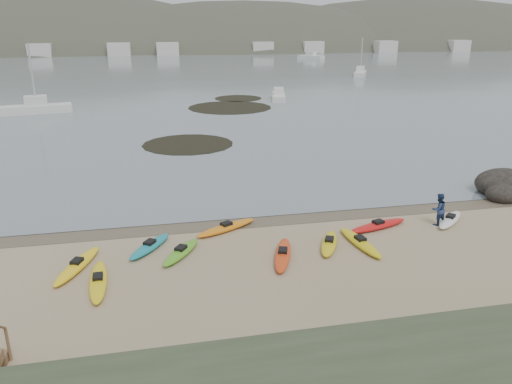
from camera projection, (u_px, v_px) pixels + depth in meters
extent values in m
plane|color=tan|center=(256.00, 218.00, 27.57)|extent=(600.00, 600.00, 0.00)
plane|color=brown|center=(257.00, 220.00, 27.29)|extent=(60.00, 60.00, 0.00)
plane|color=slate|center=(156.00, 40.00, 305.41)|extent=(1200.00, 1200.00, 0.00)
ellipsoid|color=yellow|center=(329.00, 243.00, 23.97)|extent=(1.94, 3.07, 0.34)
ellipsoid|color=red|center=(283.00, 255.00, 22.80)|extent=(1.82, 3.67, 0.34)
ellipsoid|color=gold|center=(360.00, 242.00, 24.09)|extent=(1.14, 3.77, 0.34)
ellipsoid|color=white|center=(450.00, 220.00, 26.82)|extent=(2.77, 2.58, 0.34)
ellipsoid|color=#57AC22|center=(181.00, 252.00, 23.05)|extent=(2.24, 2.98, 0.34)
ellipsoid|color=yellow|center=(77.00, 265.00, 21.79)|extent=(2.02, 3.83, 0.34)
ellipsoid|color=orange|center=(226.00, 228.00, 25.81)|extent=(3.58, 2.39, 0.34)
ellipsoid|color=yellow|center=(98.00, 281.00, 20.46)|extent=(0.87, 3.77, 0.34)
ellipsoid|color=red|center=(378.00, 226.00, 26.06)|extent=(3.73, 1.75, 0.34)
ellipsoid|color=teal|center=(150.00, 246.00, 23.66)|extent=(2.34, 3.00, 0.34)
imported|color=navy|center=(439.00, 209.00, 26.35)|extent=(0.96, 0.81, 1.75)
ellipsoid|color=black|center=(503.00, 188.00, 31.59)|extent=(3.70, 2.88, 1.85)
ellipsoid|color=black|center=(502.00, 197.00, 30.22)|extent=(2.05, 1.85, 1.23)
cylinder|color=black|center=(188.00, 144.00, 43.96)|extent=(7.99, 7.99, 0.04)
cylinder|color=black|center=(230.00, 108.00, 62.86)|extent=(10.49, 10.49, 0.04)
cylinder|color=black|center=(238.00, 98.00, 70.34)|extent=(6.61, 6.61, 0.04)
cube|color=silver|center=(37.00, 109.00, 58.87)|extent=(8.06, 3.49, 1.09)
cube|color=silver|center=(278.00, 97.00, 69.22)|extent=(3.10, 6.45, 0.87)
cube|color=silver|center=(360.00, 73.00, 99.79)|extent=(5.02, 7.29, 1.00)
cube|color=silver|center=(311.00, 57.00, 145.15)|extent=(6.70, 8.00, 1.15)
ellipsoid|color=#384235|center=(52.00, 94.00, 205.23)|extent=(220.00, 120.00, 80.00)
ellipsoid|color=#384235|center=(245.00, 84.00, 215.28)|extent=(200.00, 110.00, 68.00)
ellipsoid|color=#384235|center=(413.00, 82.00, 241.65)|extent=(230.00, 130.00, 76.00)
cube|color=beige|center=(25.00, 50.00, 153.05)|extent=(7.00, 5.00, 4.00)
cube|color=beige|center=(106.00, 50.00, 157.71)|extent=(7.00, 5.00, 4.00)
cube|color=beige|center=(183.00, 49.00, 162.38)|extent=(7.00, 5.00, 4.00)
cube|color=beige|center=(255.00, 48.00, 167.04)|extent=(7.00, 5.00, 4.00)
cube|color=beige|center=(323.00, 47.00, 171.71)|extent=(7.00, 5.00, 4.00)
cube|color=beige|center=(387.00, 47.00, 176.38)|extent=(7.00, 5.00, 4.00)
cube|color=beige|center=(449.00, 46.00, 181.04)|extent=(7.00, 5.00, 4.00)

